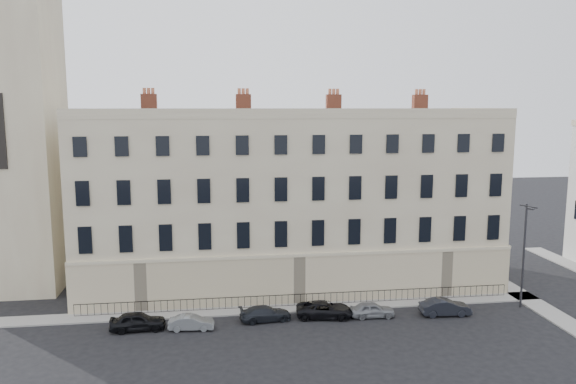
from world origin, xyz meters
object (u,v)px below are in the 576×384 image
at_px(car_a, 138,321).
at_px(car_c, 265,313).
at_px(streetlamp, 524,251).
at_px(car_b, 191,322).
at_px(car_e, 372,310).
at_px(car_d, 325,310).
at_px(car_f, 445,307).

height_order(car_a, car_c, car_a).
bearing_deg(car_a, streetlamp, -91.61).
bearing_deg(car_b, streetlamp, -83.49).
bearing_deg(car_e, car_a, 92.47).
height_order(car_a, car_d, car_a).
relative_size(car_b, car_c, 0.84).
bearing_deg(car_f, car_e, 89.24).
xyz_separation_m(car_b, streetlamp, (26.04, 0.93, 4.14)).
bearing_deg(streetlamp, car_f, 165.67).
xyz_separation_m(car_a, car_f, (23.12, -0.27, -0.04)).
height_order(car_a, car_e, car_a).
xyz_separation_m(car_f, streetlamp, (6.73, 0.76, 4.04)).
distance_m(car_a, car_c, 9.29).
distance_m(car_b, car_f, 19.31).
height_order(car_f, streetlamp, streetlamp).
xyz_separation_m(car_b, car_e, (13.62, 0.56, 0.05)).
bearing_deg(streetlamp, car_c, 159.16).
distance_m(car_a, car_b, 3.84).
distance_m(car_b, car_d, 10.08).
relative_size(car_a, car_c, 1.02).
bearing_deg(car_e, car_f, -91.79).
distance_m(car_b, streetlamp, 26.38).
xyz_separation_m(car_a, car_d, (13.84, 0.57, -0.06)).
height_order(car_b, car_f, car_f).
bearing_deg(car_c, car_f, -99.42).
bearing_deg(car_b, car_e, -83.19).
relative_size(car_a, car_e, 1.15).
height_order(car_d, car_e, car_d).
xyz_separation_m(car_d, car_f, (9.27, -0.84, 0.03)).
relative_size(car_c, streetlamp, 0.46).
xyz_separation_m(car_c, car_f, (13.85, -0.79, 0.08)).
relative_size(car_f, streetlamp, 0.46).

